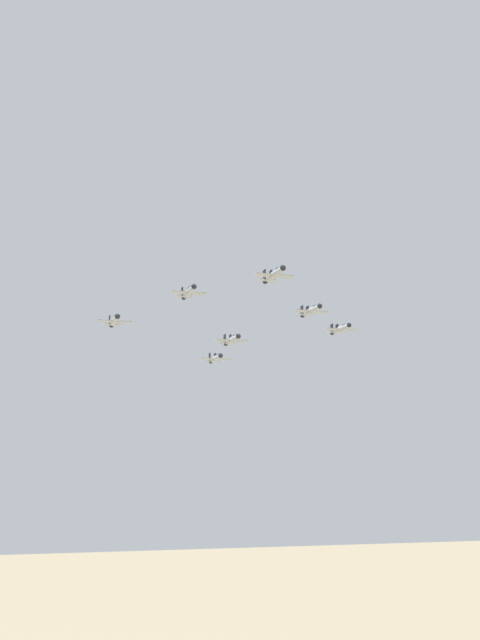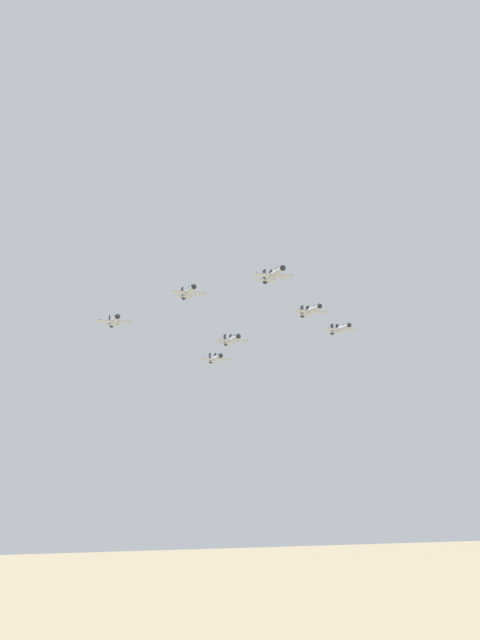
{
  "view_description": "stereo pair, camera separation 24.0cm",
  "coord_description": "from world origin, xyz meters",
  "px_view_note": "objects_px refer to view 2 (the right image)",
  "views": [
    {
      "loc": [
        -65.79,
        -143.74,
        71.62
      ],
      "look_at": [
        -9.19,
        38.3,
        109.32
      ],
      "focal_mm": 43.45,
      "sensor_mm": 36.0,
      "label": 1
    },
    {
      "loc": [
        -65.56,
        -143.81,
        71.62
      ],
      "look_at": [
        -9.19,
        38.3,
        109.32
      ],
      "focal_mm": 43.45,
      "sensor_mm": 36.0,
      "label": 2
    }
  ],
  "objects_px": {
    "jet_lead": "(274,274)",
    "jet_right_outer": "(115,321)",
    "jet_trailing": "(216,358)",
    "jet_right_wingman": "(189,292)",
    "jet_left_wingman": "(311,310)",
    "jet_left_outer": "(341,329)",
    "jet_slot_rear": "(232,340)"
  },
  "relations": [
    {
      "from": "jet_lead",
      "to": "jet_right_outer",
      "type": "xyz_separation_m",
      "value": [
        -29.29,
        36.88,
        -5.07
      ]
    },
    {
      "from": "jet_right_outer",
      "to": "jet_slot_rear",
      "type": "xyz_separation_m",
      "value": [
        30.48,
        -1.02,
        -3.47
      ]
    },
    {
      "from": "jet_left_wingman",
      "to": "jet_right_outer",
      "type": "height_order",
      "value": "jet_left_wingman"
    },
    {
      "from": "jet_right_wingman",
      "to": "jet_left_outer",
      "type": "xyz_separation_m",
      "value": [
        46.32,
        16.41,
        -3.36
      ]
    },
    {
      "from": "jet_lead",
      "to": "jet_left_outer",
      "type": "distance_m",
      "value": 47.27
    },
    {
      "from": "jet_lead",
      "to": "jet_left_wingman",
      "type": "distance_m",
      "value": 23.81
    },
    {
      "from": "jet_right_wingman",
      "to": "jet_slot_rear",
      "type": "xyz_separation_m",
      "value": [
        15.84,
        17.42,
        -7.76
      ]
    },
    {
      "from": "jet_left_outer",
      "to": "jet_right_wingman",
      "type": "bearing_deg",
      "value": -67.62
    },
    {
      "from": "jet_right_wingman",
      "to": "jet_slot_rear",
      "type": "relative_size",
      "value": 0.96
    },
    {
      "from": "jet_left_wingman",
      "to": "jet_trailing",
      "type": "relative_size",
      "value": 0.95
    },
    {
      "from": "jet_right_outer",
      "to": "jet_trailing",
      "type": "xyz_separation_m",
      "value": [
        31.08,
        16.91,
        -5.83
      ]
    },
    {
      "from": "jet_lead",
      "to": "jet_right_outer",
      "type": "bearing_deg",
      "value": -139.9
    },
    {
      "from": "jet_left_outer",
      "to": "jet_trailing",
      "type": "relative_size",
      "value": 0.98
    },
    {
      "from": "jet_right_wingman",
      "to": "jet_right_outer",
      "type": "bearing_deg",
      "value": -139.58
    },
    {
      "from": "jet_left_outer",
      "to": "jet_right_outer",
      "type": "relative_size",
      "value": 0.98
    },
    {
      "from": "jet_lead",
      "to": "jet_slot_rear",
      "type": "height_order",
      "value": "jet_lead"
    },
    {
      "from": "jet_right_wingman",
      "to": "jet_right_outer",
      "type": "height_order",
      "value": "jet_right_wingman"
    },
    {
      "from": "jet_left_outer",
      "to": "jet_right_outer",
      "type": "xyz_separation_m",
      "value": [
        -60.96,
        2.03,
        -0.93
      ]
    },
    {
      "from": "jet_lead",
      "to": "jet_slot_rear",
      "type": "distance_m",
      "value": 36.88
    },
    {
      "from": "jet_lead",
      "to": "jet_right_wingman",
      "type": "relative_size",
      "value": 1.04
    },
    {
      "from": "jet_right_outer",
      "to": "jet_trailing",
      "type": "distance_m",
      "value": 35.86
    },
    {
      "from": "jet_slot_rear",
      "to": "jet_left_outer",
      "type": "bearing_deg",
      "value": 89.61
    },
    {
      "from": "jet_lead",
      "to": "jet_trailing",
      "type": "height_order",
      "value": "jet_lead"
    },
    {
      "from": "jet_lead",
      "to": "jet_trailing",
      "type": "distance_m",
      "value": 54.91
    },
    {
      "from": "jet_lead",
      "to": "jet_slot_rear",
      "type": "bearing_deg",
      "value": 179.74
    },
    {
      "from": "jet_left_outer",
      "to": "jet_lead",
      "type": "bearing_deg",
      "value": -39.39
    },
    {
      "from": "jet_slot_rear",
      "to": "jet_trailing",
      "type": "height_order",
      "value": "jet_slot_rear"
    },
    {
      "from": "jet_left_outer",
      "to": "jet_left_wingman",
      "type": "bearing_deg",
      "value": -39.39
    },
    {
      "from": "jet_left_wingman",
      "to": "jet_trailing",
      "type": "bearing_deg",
      "value": -157.17
    },
    {
      "from": "jet_left_wingman",
      "to": "jet_left_outer",
      "type": "height_order",
      "value": "jet_left_wingman"
    },
    {
      "from": "jet_right_outer",
      "to": "jet_trailing",
      "type": "bearing_deg",
      "value": 120.02
    },
    {
      "from": "jet_right_wingman",
      "to": "jet_left_wingman",
      "type": "bearing_deg",
      "value": 90.06
    }
  ]
}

